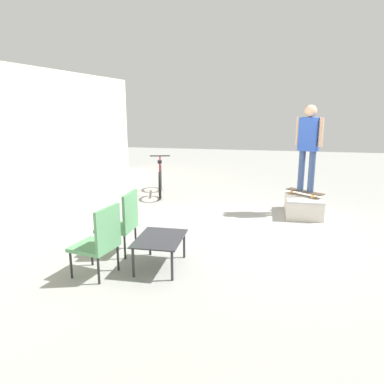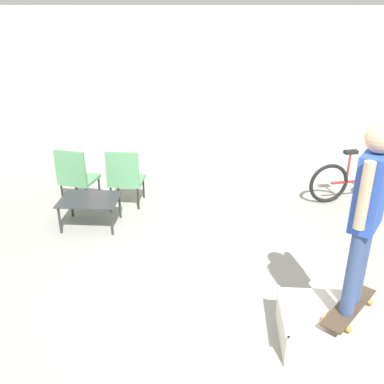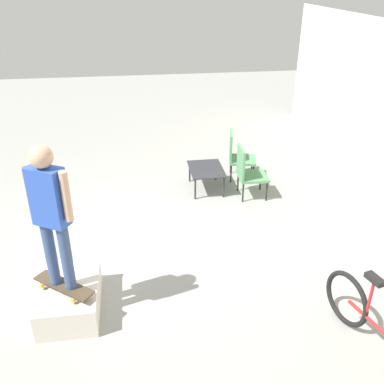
% 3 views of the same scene
% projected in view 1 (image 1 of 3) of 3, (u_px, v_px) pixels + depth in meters
% --- Properties ---
extents(ground_plane, '(24.00, 24.00, 0.00)m').
position_uv_depth(ground_plane, '(264.00, 234.00, 6.65)').
color(ground_plane, gray).
extents(house_wall_back, '(12.00, 0.06, 3.00)m').
position_uv_depth(house_wall_back, '(14.00, 144.00, 7.17)').
color(house_wall_back, beige).
rests_on(house_wall_back, ground_plane).
extents(skate_ramp_box, '(1.06, 0.71, 0.40)m').
position_uv_depth(skate_ramp_box, '(303.00, 205.00, 7.77)').
color(skate_ramp_box, silver).
rests_on(skate_ramp_box, ground_plane).
extents(skateboard_on_ramp, '(0.66, 0.76, 0.07)m').
position_uv_depth(skateboard_on_ramp, '(305.00, 192.00, 7.79)').
color(skateboard_on_ramp, '#473828').
rests_on(skateboard_on_ramp, skate_ramp_box).
extents(person_skater, '(0.37, 0.50, 1.76)m').
position_uv_depth(person_skater, '(309.00, 141.00, 7.54)').
color(person_skater, '#384C7A').
rests_on(person_skater, skateboard_on_ramp).
extents(coffee_table, '(0.86, 0.63, 0.43)m').
position_uv_depth(coffee_table, '(160.00, 241.00, 5.23)').
color(coffee_table, '#2D2D33').
rests_on(coffee_table, ground_plane).
extents(patio_chair_left, '(0.62, 0.62, 0.97)m').
position_uv_depth(patio_chair_left, '(100.00, 239.00, 4.94)').
color(patio_chair_left, black).
rests_on(patio_chair_left, ground_plane).
extents(patio_chair_right, '(0.54, 0.54, 0.97)m').
position_uv_depth(patio_chair_right, '(122.00, 221.00, 5.71)').
color(patio_chair_right, black).
rests_on(patio_chair_right, ground_plane).
extents(bicycle, '(1.62, 0.60, 0.94)m').
position_uv_depth(bicycle, '(160.00, 180.00, 9.43)').
color(bicycle, black).
rests_on(bicycle, ground_plane).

